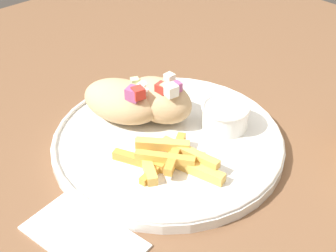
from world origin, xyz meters
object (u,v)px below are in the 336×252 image
at_px(plate, 168,140).
at_px(pita_sandwich_near, 122,101).
at_px(fries_pile, 168,158).
at_px(sauce_ramekin, 225,115).
at_px(pita_sandwich_far, 159,99).

height_order(plate, pita_sandwich_near, pita_sandwich_near).
bearing_deg(plate, pita_sandwich_near, -169.45).
height_order(plate, fries_pile, fries_pile).
bearing_deg(sauce_ramekin, pita_sandwich_far, -145.88).
distance_m(pita_sandwich_far, sauce_ramekin, 0.09).
distance_m(plate, pita_sandwich_far, 0.06).
relative_size(plate, sauce_ramekin, 4.66).
relative_size(pita_sandwich_near, pita_sandwich_far, 1.19).
bearing_deg(pita_sandwich_near, pita_sandwich_far, 27.67).
distance_m(plate, pita_sandwich_near, 0.09).
bearing_deg(fries_pile, sauce_ramekin, 93.02).
relative_size(pita_sandwich_near, fries_pile, 1.01).
distance_m(plate, sauce_ramekin, 0.09).
relative_size(pita_sandwich_far, fries_pile, 0.85).
bearing_deg(pita_sandwich_near, sauce_ramekin, 19.23).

